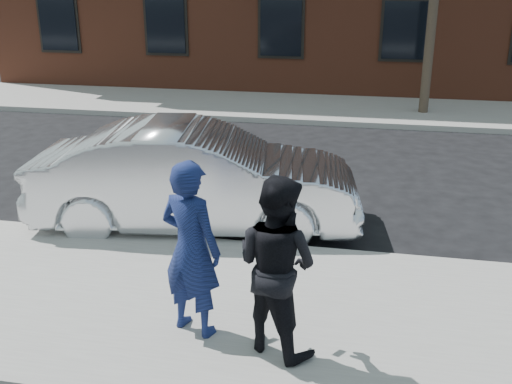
# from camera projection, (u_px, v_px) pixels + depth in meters

# --- Properties ---
(ground) EXTENTS (100.00, 100.00, 0.00)m
(ground) POSITION_uv_depth(u_px,v_px,m) (115.00, 295.00, 7.66)
(ground) COLOR black
(ground) RESTS_ON ground
(near_sidewalk) EXTENTS (50.00, 3.50, 0.15)m
(near_sidewalk) POSITION_uv_depth(u_px,v_px,m) (106.00, 299.00, 7.40)
(near_sidewalk) COLOR gray
(near_sidewalk) RESTS_ON ground
(near_curb) EXTENTS (50.00, 0.10, 0.15)m
(near_curb) POSITION_uv_depth(u_px,v_px,m) (156.00, 239.00, 9.06)
(near_curb) COLOR #999691
(near_curb) RESTS_ON ground
(far_sidewalk) EXTENTS (50.00, 3.50, 0.15)m
(far_sidewalk) POSITION_uv_depth(u_px,v_px,m) (268.00, 106.00, 17.98)
(far_sidewalk) COLOR gray
(far_sidewalk) RESTS_ON ground
(far_curb) EXTENTS (50.00, 0.10, 0.15)m
(far_curb) POSITION_uv_depth(u_px,v_px,m) (256.00, 120.00, 16.33)
(far_curb) COLOR #999691
(far_curb) RESTS_ON ground
(silver_sedan) EXTENTS (5.28, 2.46, 1.68)m
(silver_sedan) POSITION_uv_depth(u_px,v_px,m) (197.00, 178.00, 9.40)
(silver_sedan) COLOR silver
(silver_sedan) RESTS_ON ground
(man_hoodie) EXTENTS (0.83, 0.69, 1.97)m
(man_hoodie) POSITION_uv_depth(u_px,v_px,m) (191.00, 249.00, 6.32)
(man_hoodie) COLOR navy
(man_hoodie) RESTS_ON near_sidewalk
(man_peacoat) EXTENTS (1.16, 1.08, 1.91)m
(man_peacoat) POSITION_uv_depth(u_px,v_px,m) (277.00, 265.00, 6.03)
(man_peacoat) COLOR black
(man_peacoat) RESTS_ON near_sidewalk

